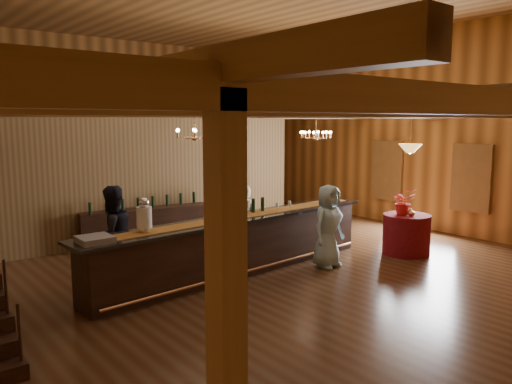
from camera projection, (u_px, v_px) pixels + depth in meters
floor at (250, 264)px, 10.55m from camera, size 14.00×14.00×0.00m
wall_back at (112, 129)px, 15.57m from camera, size 12.00×0.10×5.50m
wall_right at (420, 130)px, 13.87m from camera, size 0.10×14.00×5.50m
beam_grid at (235, 109)px, 10.49m from camera, size 11.90×13.90×0.39m
support_posts at (266, 192)px, 9.94m from camera, size 9.20×10.20×3.20m
partition_wall at (151, 178)px, 12.73m from camera, size 9.00×0.18×3.10m
window_right_front at (471, 178)px, 12.77m from camera, size 0.12×1.05×1.75m
window_right_back at (387, 170)px, 14.78m from camera, size 0.12×1.05×1.75m
backroom_boxes at (127, 206)px, 14.55m from camera, size 4.10×0.60×1.10m
tasting_bar at (239, 245)px, 9.87m from camera, size 6.82×1.35×1.14m
beverage_dispenser at (144, 216)px, 8.41m from camera, size 0.26×0.26×0.60m
glass_rack_tray at (95, 239)px, 7.73m from camera, size 0.50×0.50×0.10m
raffle_drum at (333, 194)px, 11.68m from camera, size 0.34×0.24×0.30m
bar_bottle_0 at (238, 208)px, 9.93m from camera, size 0.07×0.07×0.30m
bar_bottle_1 at (243, 207)px, 10.03m from camera, size 0.07×0.07×0.30m
bar_bottle_2 at (253, 206)px, 10.21m from camera, size 0.07×0.07×0.30m
bar_bottle_3 at (263, 204)px, 10.39m from camera, size 0.07×0.07×0.30m
backbar_shelf at (146, 226)px, 12.26m from camera, size 3.19×1.03×0.89m
round_table at (406, 234)px, 11.30m from camera, size 1.05×1.05×0.91m
chandelier_left at (195, 133)px, 9.92m from camera, size 0.80×0.80×0.59m
chandelier_right at (316, 134)px, 12.73m from camera, size 0.80×0.80×0.69m
pendant_lamp at (410, 148)px, 11.03m from camera, size 0.52×0.52×0.90m
bartender at (243, 222)px, 10.79m from camera, size 0.71×0.60×1.66m
staff_second at (112, 236)px, 9.06m from camera, size 1.01×0.85×1.85m
guest at (328, 226)px, 10.25m from camera, size 0.90×0.65×1.72m
floor_plant at (238, 211)px, 13.38m from camera, size 0.81×0.73×1.21m
table_flowers at (403, 202)px, 11.21m from camera, size 0.67×0.64×0.59m
table_vase at (411, 210)px, 11.06m from camera, size 0.14×0.14×0.27m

